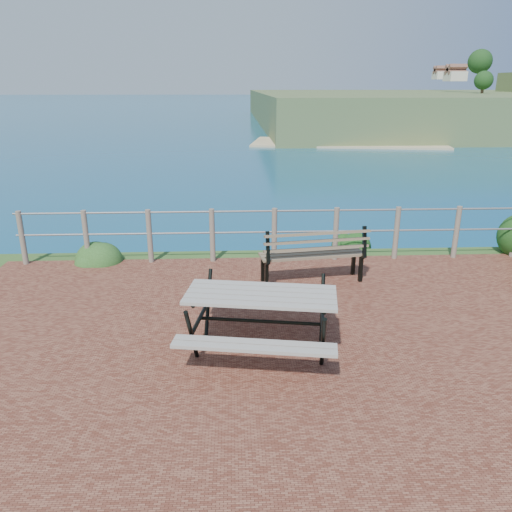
{
  "coord_description": "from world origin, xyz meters",
  "views": [
    {
      "loc": [
        -0.75,
        -5.51,
        3.16
      ],
      "look_at": [
        -0.43,
        1.48,
        0.75
      ],
      "focal_mm": 35.0,
      "sensor_mm": 36.0,
      "label": 1
    }
  ],
  "objects": [
    {
      "name": "picnic_table",
      "position": [
        -0.44,
        0.0,
        0.49
      ],
      "size": [
        1.91,
        1.56,
        0.76
      ],
      "rotation": [
        0.0,
        0.0,
        -0.16
      ],
      "color": "gray",
      "rests_on": "ground"
    },
    {
      "name": "shrub_lip_west",
      "position": [
        -3.35,
        3.6,
        0.0
      ],
      "size": [
        0.81,
        0.81,
        0.56
      ],
      "primitive_type": "ellipsoid",
      "color": "#26481B",
      "rests_on": "ground"
    },
    {
      "name": "ground",
      "position": [
        0.0,
        0.0,
        0.0
      ],
      "size": [
        10.0,
        7.0,
        0.12
      ],
      "primitive_type": "cube",
      "color": "brown",
      "rests_on": "ground"
    },
    {
      "name": "ocean",
      "position": [
        0.0,
        200.0,
        0.0
      ],
      "size": [
        1200.0,
        1200.0,
        0.0
      ],
      "primitive_type": "plane",
      "color": "#157382",
      "rests_on": "ground"
    },
    {
      "name": "shrub_lip_east",
      "position": [
        1.75,
        4.27,
        0.0
      ],
      "size": [
        0.72,
        0.72,
        0.44
      ],
      "primitive_type": "ellipsoid",
      "color": "#143A11",
      "rests_on": "ground"
    },
    {
      "name": "park_bench",
      "position": [
        0.54,
        2.25,
        0.65
      ],
      "size": [
        1.78,
        0.68,
        0.98
      ],
      "rotation": [
        0.0,
        0.0,
        0.14
      ],
      "color": "brown",
      "rests_on": "ground"
    },
    {
      "name": "safety_railing",
      "position": [
        0.0,
        3.35,
        0.57
      ],
      "size": [
        9.4,
        0.1,
        1.0
      ],
      "color": "#6B5B4C",
      "rests_on": "ground"
    }
  ]
}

